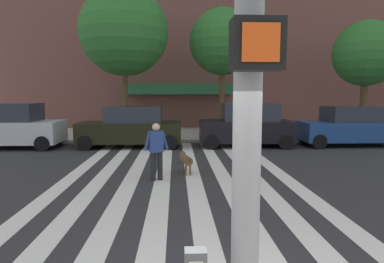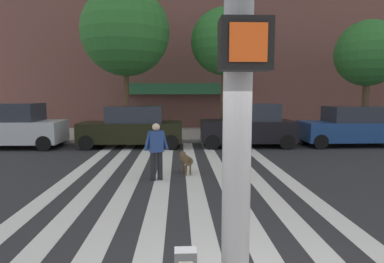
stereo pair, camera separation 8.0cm
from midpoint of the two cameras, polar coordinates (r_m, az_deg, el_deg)
ground_plane at (r=10.17m, az=1.70°, el=-7.64°), size 160.00×160.00×0.00m
sidewalk_far at (r=19.99m, az=-0.52°, el=-0.40°), size 80.00×6.00×0.15m
crosswalk_stripes at (r=10.14m, az=-2.60°, el=-7.66°), size 6.75×13.40×0.01m
parked_car_near_curb at (r=17.30m, az=-28.48°, el=0.63°), size 4.58×2.06×2.03m
parked_car_behind_first at (r=15.72m, az=-10.37°, el=0.66°), size 4.65×1.91×1.89m
parked_car_third_in_line at (r=15.91m, az=9.06°, el=0.97°), size 4.32×2.13×2.00m
parked_car_fourth_in_line at (r=17.61m, az=25.02°, el=0.77°), size 4.55×2.02×1.87m
street_tree_nearest at (r=18.10m, az=-11.55°, el=16.21°), size 4.49×4.49×7.67m
street_tree_middle at (r=18.69m, az=5.05°, el=14.84°), size 3.54×3.54×6.84m
street_tree_further at (r=20.48m, az=27.24°, el=11.58°), size 3.45×3.45×6.14m
pedestrian_dog_walker at (r=9.63m, az=-6.29°, el=-2.84°), size 0.70×0.32×1.64m
dog_on_leash at (r=10.45m, az=-1.34°, el=-4.74°), size 0.42×1.05×0.65m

